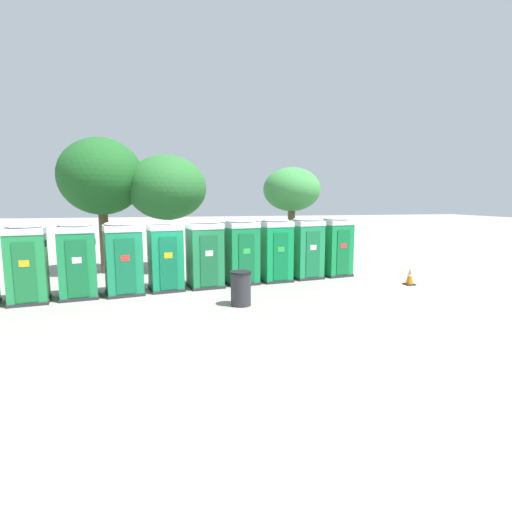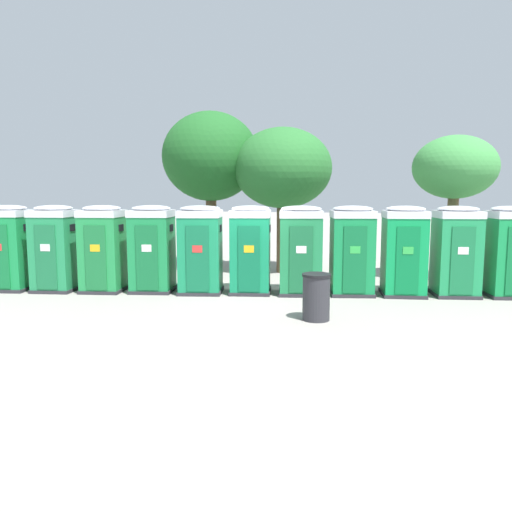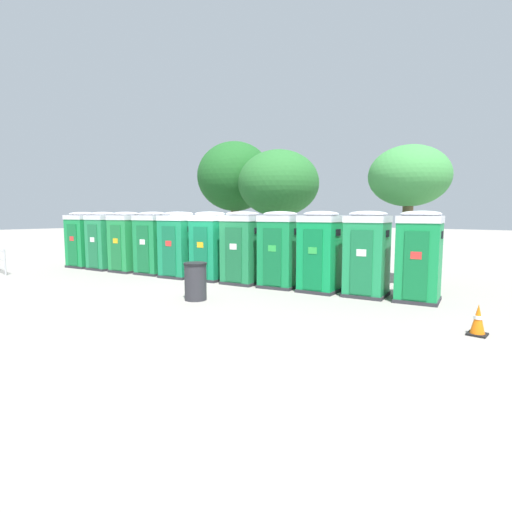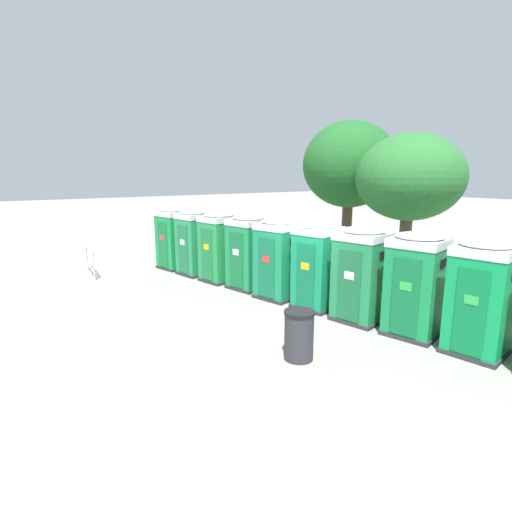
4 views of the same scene
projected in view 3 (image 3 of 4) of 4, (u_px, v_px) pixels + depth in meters
name	position (u px, v px, depth m)	size (l,w,h in m)	color
ground_plane	(213.00, 279.00, 15.03)	(120.00, 120.00, 0.00)	gray
portapotty_0	(83.00, 239.00, 18.37)	(1.42, 1.40, 2.54)	#2D2D33
portapotty_1	(104.00, 240.00, 17.62)	(1.34, 1.37, 2.54)	#2D2D33
portapotty_2	(127.00, 242.00, 16.89)	(1.35, 1.38, 2.54)	#2D2D33
portapotty_3	(153.00, 243.00, 16.23)	(1.40, 1.40, 2.54)	#2D2D33
portapotty_4	(179.00, 244.00, 15.42)	(1.44, 1.43, 2.54)	#2D2D33
portapotty_5	(210.00, 246.00, 14.76)	(1.35, 1.39, 2.54)	#2D2D33
portapotty_6	(243.00, 247.00, 13.99)	(1.42, 1.40, 2.54)	#2D2D33
portapotty_7	(280.00, 249.00, 13.30)	(1.43, 1.42, 2.54)	#2D2D33
portapotty_8	(320.00, 251.00, 12.53)	(1.34, 1.35, 2.54)	#2D2D33
portapotty_9	(367.00, 253.00, 11.84)	(1.38, 1.39, 2.54)	#2D2D33
portapotty_10	(419.00, 256.00, 11.11)	(1.37, 1.40, 2.54)	#2D2D33
street_tree_0	(235.00, 177.00, 19.24)	(3.59, 3.59, 5.89)	brown
street_tree_1	(409.00, 178.00, 13.45)	(2.70, 2.70, 4.75)	brown
street_tree_2	(278.00, 184.00, 17.38)	(3.52, 3.52, 5.21)	brown
trash_can	(195.00, 281.00, 11.36)	(0.66, 0.66, 1.07)	#2D2D33
traffic_cone	(478.00, 320.00, 8.06)	(0.36, 0.36, 0.64)	black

